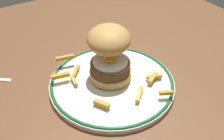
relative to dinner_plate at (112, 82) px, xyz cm
name	(u,v)px	position (x,y,z in cm)	size (l,w,h in cm)	color
ground_plane	(96,82)	(-1.61, 4.99, -2.84)	(117.59, 106.72, 4.00)	brown
dinner_plate	(112,82)	(0.00, 0.00, 0.00)	(29.56, 29.56, 1.60)	white
burger	(110,53)	(0.87, 2.50, 6.78)	(14.34, 14.53, 12.38)	tan
fries_pile	(111,79)	(-0.59, -0.43, 1.53)	(23.25, 24.37, 2.48)	gold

